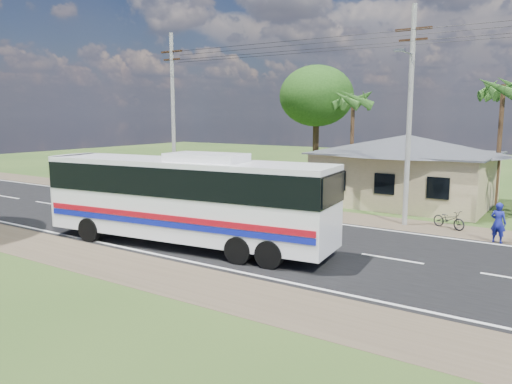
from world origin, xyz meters
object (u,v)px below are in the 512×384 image
motorcycle (449,219)px  small_car (97,194)px  coach_bus (186,193)px  person (498,223)px

motorcycle → small_car: size_ratio=0.43×
coach_bus → small_car: (-11.35, 4.45, -1.62)m
coach_bus → person: coach_bus is taller
coach_bus → person: size_ratio=7.31×
person → small_car: bearing=22.2°
person → coach_bus: bearing=49.0°
person → motorcycle: bearing=-22.6°
coach_bus → small_car: coach_bus is taller
coach_bus → small_car: bearing=151.8°
person → small_car: 22.80m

